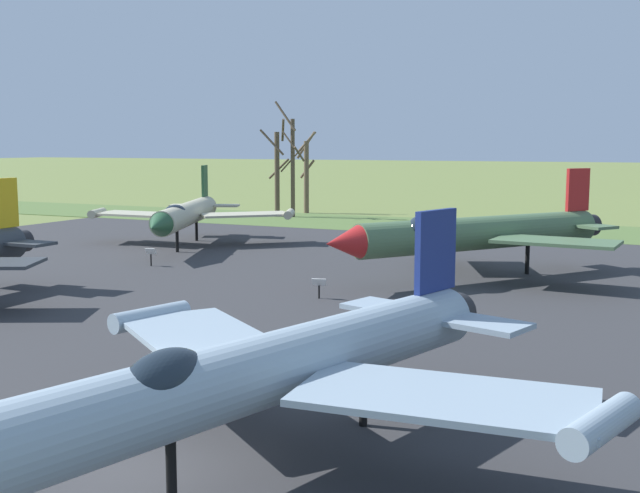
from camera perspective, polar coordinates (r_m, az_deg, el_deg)
The scene contains 11 objects.
ground_plane at distance 16.50m, azimuth -12.50°, elevation -15.88°, with size 600.00×600.00×0.00m, color olive.
asphalt_apron at distance 29.89m, azimuth 6.24°, elevation -5.06°, with size 77.14×52.38×0.05m, color #333335.
grass_verge_strip at distance 60.89m, azimuth 16.12°, elevation 1.10°, with size 137.14×12.00×0.06m, color #546E36.
jet_fighter_front_left at distance 37.73m, azimuth 11.42°, elevation 1.01°, with size 11.99×14.39×5.30m.
info_placard_front_left at distance 32.68m, azimuth -0.07°, elevation -2.92°, with size 0.64×0.36×0.92m.
jet_fighter_front_right at distance 15.62m, azimuth -3.63°, elevation -8.84°, with size 12.79×14.64×4.87m.
jet_fighter_rear_left at distance 49.85m, azimuth -9.85°, elevation 2.36°, with size 13.27×14.99×5.07m.
info_placard_rear_left at distance 42.41m, azimuth -12.34°, elevation -0.61°, with size 0.60×0.39×1.02m.
bare_tree_far_left at distance 70.00m, azimuth -3.17°, elevation 5.65°, with size 2.48×2.52×8.80m.
bare_tree_left_of_center at distance 74.42m, azimuth -1.01°, elevation 5.53°, with size 1.83×1.52×7.82m.
bare_tree_center at distance 69.62m, azimuth -2.05°, elevation 6.20°, with size 2.52×2.90×10.33m.
Camera 1 is at (9.38, -11.91, 6.49)m, focal length 43.47 mm.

